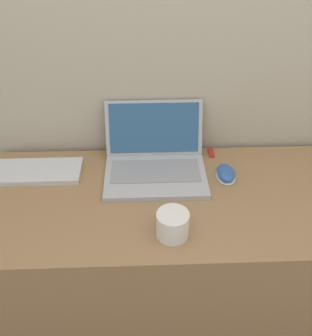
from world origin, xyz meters
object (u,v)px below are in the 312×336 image
external_keyboard (31,172)px  drink_cup (173,224)px  laptop (155,160)px  usb_stick (211,153)px  computer_mouse (226,173)px

external_keyboard → drink_cup: bearing=-32.8°
laptop → external_keyboard: 0.47m
external_keyboard → laptop: bearing=0.9°
external_keyboard → usb_stick: bearing=8.7°
drink_cup → external_keyboard: bearing=147.2°
computer_mouse → usb_stick: 0.16m
drink_cup → external_keyboard: drink_cup is taller
usb_stick → drink_cup: bearing=-113.3°
drink_cup → usb_stick: bearing=66.7°
laptop → computer_mouse: size_ratio=3.42×
usb_stick → laptop: bearing=-156.7°
laptop → drink_cup: size_ratio=3.68×
computer_mouse → usb_stick: size_ratio=1.83×
laptop → drink_cup: (0.04, -0.34, -0.00)m
laptop → usb_stick: size_ratio=6.26×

